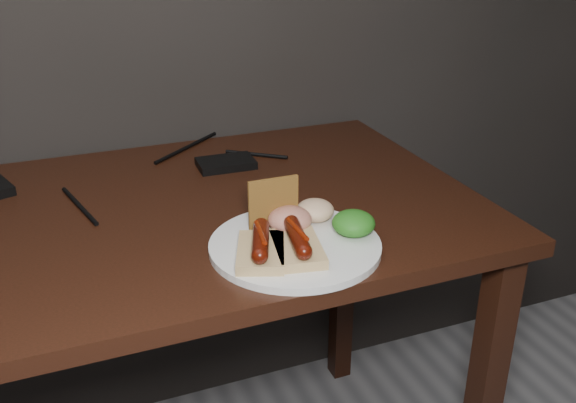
# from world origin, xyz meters

# --- Properties ---
(desk) EXTENTS (1.40, 0.70, 0.75)m
(desk) POSITION_xyz_m (0.00, 1.38, 0.66)
(desk) COLOR black
(desk) RESTS_ON ground
(hard_drive) EXTENTS (0.12, 0.08, 0.02)m
(hard_drive) POSITION_xyz_m (0.29, 1.54, 0.76)
(hard_drive) COLOR black
(hard_drive) RESTS_ON desk
(desk_cables) EXTENTS (0.97, 0.39, 0.01)m
(desk_cables) POSITION_xyz_m (0.00, 1.56, 0.75)
(desk_cables) COLOR black
(desk_cables) RESTS_ON desk
(plate) EXTENTS (0.35, 0.35, 0.01)m
(plate) POSITION_xyz_m (0.29, 1.16, 0.76)
(plate) COLOR silver
(plate) RESTS_ON desk
(bread_sausage_left) EXTENTS (0.11, 0.13, 0.04)m
(bread_sausage_left) POSITION_xyz_m (0.23, 1.14, 0.78)
(bread_sausage_left) COLOR #DCC181
(bread_sausage_left) RESTS_ON plate
(bread_sausage_center) EXTENTS (0.09, 0.13, 0.04)m
(bread_sausage_center) POSITION_xyz_m (0.28, 1.13, 0.78)
(bread_sausage_center) COLOR #DCC181
(bread_sausage_center) RESTS_ON plate
(crispbread) EXTENTS (0.08, 0.01, 0.08)m
(crispbread) POSITION_xyz_m (0.28, 1.23, 0.80)
(crispbread) COLOR olive
(crispbread) RESTS_ON plate
(salad_greens) EXTENTS (0.07, 0.07, 0.04)m
(salad_greens) POSITION_xyz_m (0.39, 1.15, 0.78)
(salad_greens) COLOR #155511
(salad_greens) RESTS_ON plate
(salsa_mound) EXTENTS (0.07, 0.07, 0.04)m
(salsa_mound) POSITION_xyz_m (0.30, 1.20, 0.78)
(salsa_mound) COLOR #A6101A
(salsa_mound) RESTS_ON plate
(coleslaw_mound) EXTENTS (0.06, 0.06, 0.04)m
(coleslaw_mound) POSITION_xyz_m (0.36, 1.22, 0.78)
(coleslaw_mound) COLOR beige
(coleslaw_mound) RESTS_ON plate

